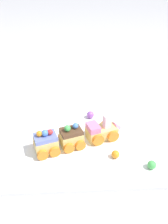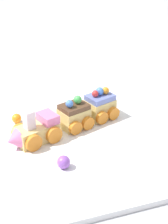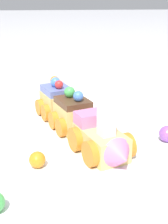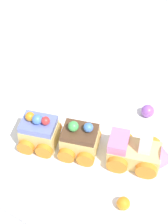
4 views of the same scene
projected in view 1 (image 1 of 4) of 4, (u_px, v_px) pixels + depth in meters
name	position (u px, v px, depth m)	size (l,w,h in m)	color
ground_plane	(75.00, 135.00, 0.69)	(10.00, 10.00, 0.00)	#B2B2B7
display_board	(75.00, 134.00, 0.69)	(0.62, 0.44, 0.01)	white
cake_train_locomotive	(103.00, 131.00, 0.66)	(0.12, 0.09, 0.07)	#E5C675
cake_car_chocolate	(70.00, 138.00, 0.62)	(0.08, 0.08, 0.07)	#E5C675
cake_car_blueberry	(45.00, 143.00, 0.60)	(0.08, 0.08, 0.07)	#E5C675
gumball_orange	(114.00, 154.00, 0.59)	(0.02, 0.02, 0.02)	orange
gumball_purple	(90.00, 115.00, 0.75)	(0.03, 0.03, 0.03)	#9956C6
gumball_green	(151.00, 165.00, 0.55)	(0.02, 0.02, 0.02)	#4CBC56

